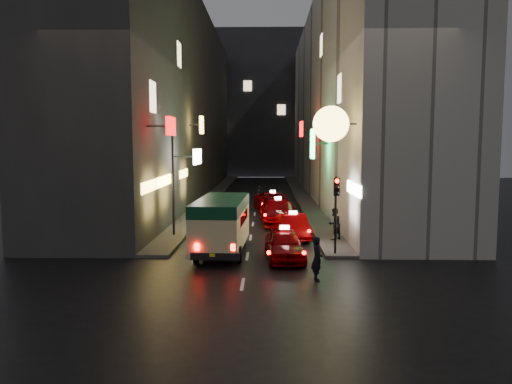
# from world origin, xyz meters

# --- Properties ---
(ground) EXTENTS (120.00, 120.00, 0.00)m
(ground) POSITION_xyz_m (0.00, 0.00, 0.00)
(ground) COLOR black
(ground) RESTS_ON ground
(building_left) EXTENTS (7.68, 52.00, 18.00)m
(building_left) POSITION_xyz_m (-8.00, 33.99, 9.00)
(building_left) COLOR #3B3835
(building_left) RESTS_ON ground
(building_right) EXTENTS (8.00, 52.03, 18.00)m
(building_right) POSITION_xyz_m (8.00, 33.99, 9.00)
(building_right) COLOR #B0ACA1
(building_right) RESTS_ON ground
(building_far) EXTENTS (30.00, 10.00, 22.00)m
(building_far) POSITION_xyz_m (0.00, 66.00, 11.00)
(building_far) COLOR #343439
(building_far) RESTS_ON ground
(sidewalk_left) EXTENTS (1.50, 52.00, 0.15)m
(sidewalk_left) POSITION_xyz_m (-4.25, 34.00, 0.07)
(sidewalk_left) COLOR #454340
(sidewalk_left) RESTS_ON ground
(sidewalk_right) EXTENTS (1.50, 52.00, 0.15)m
(sidewalk_right) POSITION_xyz_m (4.25, 34.00, 0.07)
(sidewalk_right) COLOR #454340
(sidewalk_right) RESTS_ON ground
(minibus) EXTENTS (2.37, 6.07, 2.57)m
(minibus) POSITION_xyz_m (-1.23, 9.14, 1.62)
(minibus) COLOR #D6CC85
(minibus) RESTS_ON ground
(taxi_near) EXTENTS (2.41, 5.11, 1.75)m
(taxi_near) POSITION_xyz_m (1.66, 7.91, 0.79)
(taxi_near) COLOR #710002
(taxi_near) RESTS_ON ground
(taxi_second) EXTENTS (2.54, 5.03, 1.71)m
(taxi_second) POSITION_xyz_m (2.30, 12.89, 0.77)
(taxi_second) COLOR #710002
(taxi_second) RESTS_ON ground
(taxi_third) EXTENTS (2.78, 5.93, 2.01)m
(taxi_third) POSITION_xyz_m (1.60, 17.69, 0.92)
(taxi_third) COLOR #710002
(taxi_third) RESTS_ON ground
(taxi_far) EXTENTS (2.82, 5.47, 1.84)m
(taxi_far) POSITION_xyz_m (1.33, 23.39, 0.83)
(taxi_far) COLOR #710002
(taxi_far) RESTS_ON ground
(pedestrian_crossing) EXTENTS (0.47, 0.67, 1.90)m
(pedestrian_crossing) POSITION_xyz_m (2.77, 4.54, 0.95)
(pedestrian_crossing) COLOR black
(pedestrian_crossing) RESTS_ON ground
(pedestrian_sidewalk) EXTENTS (0.82, 0.81, 1.88)m
(pedestrian_sidewalk) POSITION_xyz_m (4.37, 11.75, 1.09)
(pedestrian_sidewalk) COLOR black
(pedestrian_sidewalk) RESTS_ON sidewalk_right
(traffic_light) EXTENTS (0.26, 0.43, 3.50)m
(traffic_light) POSITION_xyz_m (4.00, 8.47, 2.69)
(traffic_light) COLOR black
(traffic_light) RESTS_ON sidewalk_right
(lamp_post) EXTENTS (0.28, 0.28, 6.22)m
(lamp_post) POSITION_xyz_m (-4.20, 13.00, 3.72)
(lamp_post) COLOR black
(lamp_post) RESTS_ON sidewalk_left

